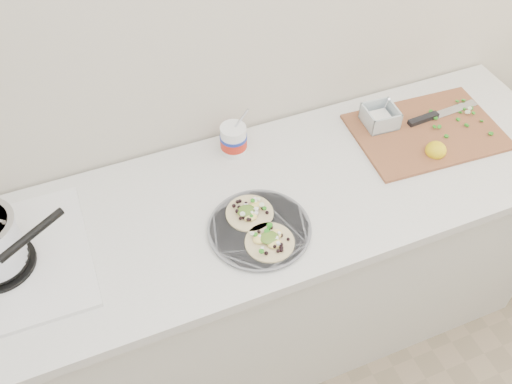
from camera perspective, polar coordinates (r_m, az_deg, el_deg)
name	(u,v)px	position (r m, az deg, el deg)	size (l,w,h in m)	color
counter	(228,284)	(2.15, -2.79, -9.20)	(2.44, 0.66, 0.90)	silver
taco_plate	(259,227)	(1.71, 0.34, -3.55)	(0.31, 0.31, 0.04)	slate
tub	(234,137)	(1.91, -2.18, 5.50)	(0.09, 0.09, 0.21)	white
cutboard	(423,127)	(2.10, 16.32, 6.24)	(0.53, 0.38, 0.08)	brown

